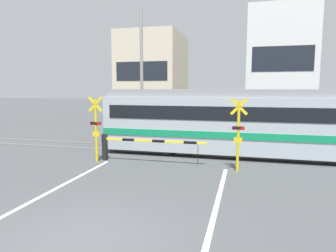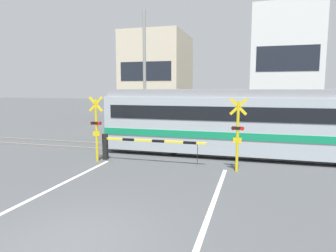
# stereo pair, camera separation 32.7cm
# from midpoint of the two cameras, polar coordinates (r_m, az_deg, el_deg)

# --- Properties ---
(ground_plane) EXTENTS (160.00, 160.00, 0.00)m
(ground_plane) POSITION_cam_midpoint_polar(r_m,az_deg,el_deg) (7.07, -16.71, -20.60)
(ground_plane) COLOR #444749
(rail_track_near) EXTENTS (50.00, 0.10, 0.08)m
(rail_track_near) POSITION_cam_midpoint_polar(r_m,az_deg,el_deg) (14.94, 2.20, -5.26)
(rail_track_near) COLOR gray
(rail_track_near) RESTS_ON ground_plane
(rail_track_far) EXTENTS (50.00, 0.10, 0.08)m
(rail_track_far) POSITION_cam_midpoint_polar(r_m,az_deg,el_deg) (16.31, 3.41, -4.21)
(rail_track_far) COLOR gray
(rail_track_far) RESTS_ON ground_plane
(road_stripe_left) EXTENTS (0.14, 10.71, 0.01)m
(road_stripe_left) POSITION_cam_midpoint_polar(r_m,az_deg,el_deg) (9.54, -25.84, -13.53)
(road_stripe_left) COLOR white
(road_stripe_left) RESTS_ON ground_plane
(road_stripe_right) EXTENTS (0.14, 10.71, 0.01)m
(road_stripe_right) POSITION_cam_midpoint_polar(r_m,az_deg,el_deg) (7.39, 8.09, -19.06)
(road_stripe_right) COLOR white
(road_stripe_right) RESTS_ON ground_plane
(commuter_train) EXTENTS (18.05, 2.89, 3.21)m
(commuter_train) POSITION_cam_midpoint_polar(r_m,az_deg,el_deg) (15.09, 23.52, 0.74)
(commuter_train) COLOR #ADB7C1
(commuter_train) RESTS_ON ground_plane
(crossing_barrier_near) EXTENTS (4.76, 0.20, 1.19)m
(crossing_barrier_near) POSITION_cam_midpoint_polar(r_m,az_deg,el_deg) (13.45, -6.25, -3.38)
(crossing_barrier_near) COLOR black
(crossing_barrier_near) RESTS_ON ground_plane
(crossing_barrier_far) EXTENTS (4.76, 0.20, 1.19)m
(crossing_barrier_far) POSITION_cam_midpoint_polar(r_m,az_deg,el_deg) (17.78, 9.68, -0.85)
(crossing_barrier_far) COLOR black
(crossing_barrier_far) RESTS_ON ground_plane
(crossing_signal_left) EXTENTS (0.68, 0.15, 2.90)m
(crossing_signal_left) POSITION_cam_midpoint_polar(r_m,az_deg,el_deg) (13.62, -12.82, -0.01)
(crossing_signal_left) COLOR yellow
(crossing_signal_left) RESTS_ON ground_plane
(crossing_signal_right) EXTENTS (0.68, 0.15, 2.90)m
(crossing_signal_right) POSITION_cam_midpoint_polar(r_m,az_deg,el_deg) (11.95, 13.89, -1.03)
(crossing_signal_right) COLOR yellow
(crossing_signal_right) RESTS_ON ground_plane
(pedestrian) EXTENTS (0.38, 0.22, 1.69)m
(pedestrian) POSITION_cam_midpoint_polar(r_m,az_deg,el_deg) (20.98, 6.71, 0.89)
(pedestrian) COLOR #33384C
(pedestrian) RESTS_ON ground_plane
(building_left_of_street) EXTENTS (5.95, 7.46, 8.80)m
(building_left_of_street) POSITION_cam_midpoint_polar(r_m,az_deg,el_deg) (31.85, -1.66, 9.25)
(building_left_of_street) COLOR beige
(building_left_of_street) RESTS_ON ground_plane
(building_right_of_street) EXTENTS (5.78, 7.46, 10.32)m
(building_right_of_street) POSITION_cam_midpoint_polar(r_m,az_deg,el_deg) (30.49, 21.31, 10.29)
(building_right_of_street) COLOR white
(building_right_of_street) RESTS_ON ground_plane
(utility_pole_streetside) EXTENTS (0.22, 0.22, 8.62)m
(utility_pole_streetside) POSITION_cam_midpoint_polar(r_m,az_deg,el_deg) (21.32, -4.05, 10.00)
(utility_pole_streetside) COLOR gray
(utility_pole_streetside) RESTS_ON ground_plane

